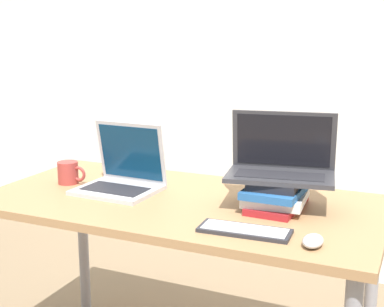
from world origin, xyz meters
name	(u,v)px	position (x,y,z in m)	size (l,w,h in m)	color
wall_back	(276,40)	(0.00, 1.66, 1.35)	(8.00, 0.05, 2.70)	silver
desk	(180,221)	(0.00, 0.37, 0.69)	(1.48, 0.75, 0.78)	#9E754C
laptop_left	(122,177)	(-0.26, 0.39, 0.83)	(0.31, 0.27, 0.26)	#B2B2B7
book_stack	(276,193)	(0.35, 0.42, 0.83)	(0.22, 0.28, 0.11)	maroon
laptop_on_books	(281,164)	(0.36, 0.44, 0.93)	(0.40, 0.28, 0.23)	#333338
wireless_keyboard	(245,230)	(0.33, 0.14, 0.78)	(0.29, 0.12, 0.01)	#28282D
mouse	(313,241)	(0.55, 0.12, 0.79)	(0.06, 0.10, 0.03)	#B2B2B7
mug	(69,173)	(-0.51, 0.39, 0.82)	(0.13, 0.08, 0.09)	#9E3833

